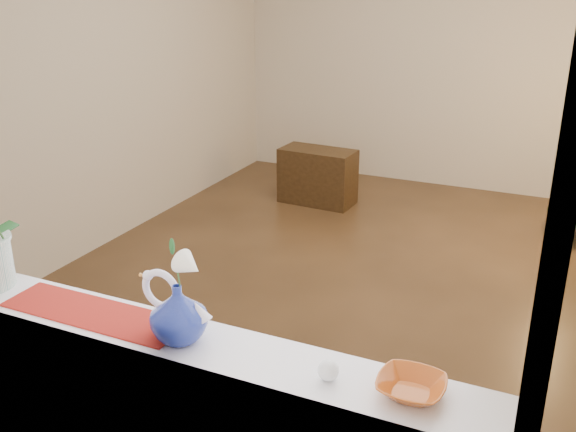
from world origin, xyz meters
The scene contains 13 objects.
ground centered at (0.00, 0.00, 0.00)m, with size 5.00×5.00×0.00m, color #362516.
wall_back centered at (0.00, 2.50, 1.35)m, with size 4.50×0.10×2.70m, color beige.
wall_front centered at (0.00, -2.50, 1.35)m, with size 4.50×0.10×2.70m, color beige.
wall_left centered at (-2.25, 0.00, 1.35)m, with size 0.10×5.00×2.70m, color beige.
windowsill centered at (0.00, -2.37, 0.90)m, with size 2.20×0.26×0.04m, color white.
window_frame centered at (0.00, -2.47, 1.70)m, with size 2.22×0.06×1.60m, color white, non-canonical shape.
runner centered at (-0.38, -2.37, 0.92)m, with size 0.70×0.20×0.01m, color maroon.
swan centered at (-0.03, -2.37, 1.03)m, with size 0.26×0.12×0.22m, color silver, non-canonical shape.
blue_vase centered at (0.00, -2.39, 1.03)m, with size 0.22×0.22×0.23m, color navy.
lily centered at (0.00, -2.39, 1.23)m, with size 0.13×0.07×0.17m, color white, non-canonical shape.
paperweight centered at (0.52, -2.39, 0.95)m, with size 0.06×0.06×0.06m, color white.
amber_dish centered at (0.76, -2.36, 0.94)m, with size 0.17×0.17×0.04m, color #AF4C15.
side_table centered at (-1.07, 1.46, 0.26)m, with size 0.69×0.35×0.52m, color black.
Camera 1 is at (1.08, -3.90, 2.05)m, focal length 40.00 mm.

